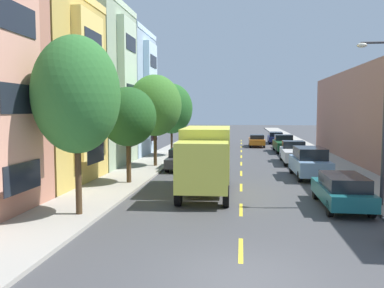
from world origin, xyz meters
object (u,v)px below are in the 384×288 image
at_px(delivery_box_truck, 206,156).
at_px(parked_wagon_teal, 342,190).
at_px(parked_hatchback_silver, 215,132).
at_px(street_tree_third, 155,106).
at_px(parked_suv_sky, 310,162).
at_px(parked_pickup_forest, 285,144).
at_px(street_tree_second, 128,117).
at_px(parked_suv_burgundy, 208,136).
at_px(parked_pickup_white, 294,153).
at_px(parked_wagon_navy, 275,137).
at_px(street_lamp, 382,110).
at_px(street_tree_nearest, 76,95).
at_px(parked_wagon_red, 203,141).
at_px(moving_orange_sedan, 257,140).
at_px(parked_wagon_charcoal, 182,158).
at_px(street_tree_farthest, 172,109).

distance_m(delivery_box_truck, parked_wagon_teal, 6.73).
bearing_deg(parked_hatchback_silver, street_tree_third, -93.54).
relative_size(delivery_box_truck, parked_suv_sky, 1.51).
height_order(parked_wagon_teal, parked_pickup_forest, parked_pickup_forest).
height_order(street_tree_second, parked_suv_burgundy, street_tree_second).
height_order(street_tree_second, parked_pickup_white, street_tree_second).
bearing_deg(parked_suv_sky, parked_wagon_navy, 89.79).
xyz_separation_m(delivery_box_truck, parked_hatchback_silver, (-2.44, 43.63, -1.14)).
xyz_separation_m(parked_wagon_navy, parked_suv_burgundy, (-8.79, -0.67, 0.18)).
bearing_deg(parked_suv_sky, parked_suv_burgundy, 108.41).
distance_m(street_tree_third, street_lamp, 16.56).
bearing_deg(parked_suv_burgundy, street_tree_nearest, -93.11).
relative_size(street_tree_second, parked_wagon_red, 1.15).
bearing_deg(parked_suv_sky, moving_orange_sedan, 96.53).
bearing_deg(delivery_box_truck, parked_pickup_forest, 73.74).
bearing_deg(moving_orange_sedan, street_tree_third, -113.99).
distance_m(parked_pickup_white, parked_hatchback_silver, 32.14).
height_order(street_tree_third, parked_wagon_charcoal, street_tree_third).
distance_m(parked_wagon_teal, moving_orange_sedan, 29.85).
xyz_separation_m(street_tree_nearest, street_lamp, (12.35, 3.13, -0.59)).
bearing_deg(parked_wagon_navy, street_tree_farthest, -123.43).
distance_m(street_tree_farthest, parked_wagon_teal, 21.60).
height_order(street_tree_second, moving_orange_sedan, street_tree_second).
height_order(parked_wagon_charcoal, parked_pickup_white, parked_pickup_white).
height_order(parked_wagon_navy, parked_wagon_teal, same).
distance_m(parked_wagon_red, parked_pickup_forest, 9.55).
bearing_deg(parked_pickup_forest, parked_suv_sky, -90.40).
bearing_deg(street_tree_second, street_tree_nearest, -90.00).
xyz_separation_m(parked_wagon_charcoal, parked_suv_burgundy, (-0.10, 23.40, 0.18)).
height_order(parked_wagon_red, parked_pickup_forest, parked_pickup_forest).
bearing_deg(parked_pickup_forest, parked_hatchback_silver, 111.15).
relative_size(street_tree_third, parked_suv_burgundy, 1.40).
bearing_deg(street_tree_nearest, parked_pickup_white, 59.29).
distance_m(street_tree_nearest, parked_hatchback_silver, 49.19).
bearing_deg(parked_wagon_red, parked_suv_sky, -66.17).
bearing_deg(delivery_box_truck, street_tree_nearest, -130.68).
height_order(parked_hatchback_silver, moving_orange_sedan, parked_hatchback_silver).
bearing_deg(delivery_box_truck, parked_wagon_red, 95.83).
bearing_deg(parked_pickup_white, street_tree_third, -160.25).
height_order(delivery_box_truck, parked_hatchback_silver, delivery_box_truck).
relative_size(street_tree_third, parked_hatchback_silver, 1.68).
height_order(street_tree_second, parked_suv_sky, street_tree_second).
height_order(delivery_box_truck, parked_wagon_teal, delivery_box_truck).
bearing_deg(parked_wagon_teal, parked_hatchback_silver, 100.55).
bearing_deg(street_tree_nearest, street_lamp, 14.23).
relative_size(parked_wagon_navy, parked_wagon_charcoal, 1.00).
bearing_deg(parked_pickup_white, street_tree_farthest, 163.14).
bearing_deg(parked_wagon_navy, street_tree_third, -114.74).
bearing_deg(parked_suv_burgundy, parked_wagon_red, -89.73).
bearing_deg(street_lamp, street_tree_third, 138.27).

